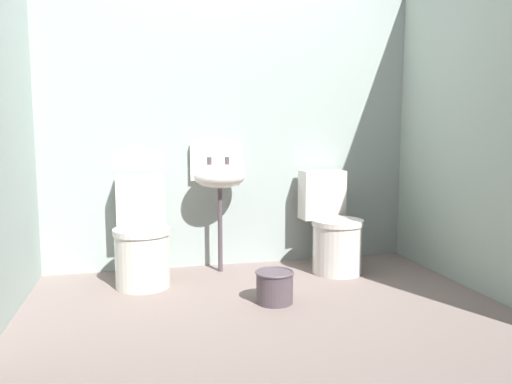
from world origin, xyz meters
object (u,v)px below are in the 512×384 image
(toilet_right, at_px, (332,230))
(toilet_left, at_px, (142,239))
(bucket, at_px, (275,286))
(sink, at_px, (219,176))

(toilet_right, bearing_deg, toilet_left, -3.24)
(toilet_left, bearing_deg, bucket, 142.85)
(sink, bearing_deg, toilet_left, -162.51)
(bucket, bearing_deg, toilet_right, 43.85)
(toilet_left, xyz_separation_m, sink, (0.60, 0.19, 0.43))
(bucket, bearing_deg, sink, 105.73)
(toilet_right, bearing_deg, bucket, 40.60)
(toilet_left, distance_m, toilet_right, 1.47)
(sink, relative_size, bucket, 3.91)
(bucket, bearing_deg, toilet_left, 143.02)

